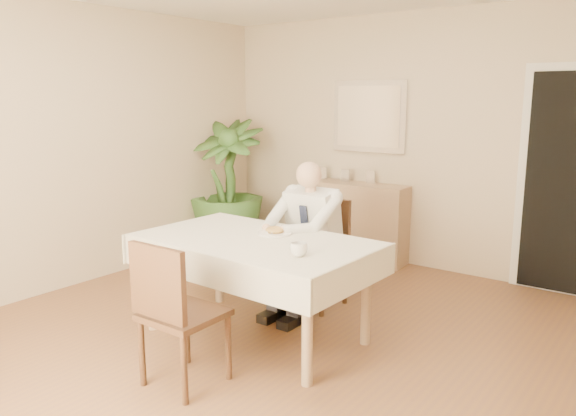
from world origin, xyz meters
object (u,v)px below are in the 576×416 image
Objects in this scene: seated_man at (302,231)px; sideboard at (359,222)px; dining_table at (255,250)px; coffee_mug at (299,250)px; potted_palm at (227,185)px; chair_near at (173,307)px; chair_far at (321,245)px.

seated_man reaches higher than sideboard.
coffee_mug reaches higher than dining_table.
seated_man is 0.94m from coffee_mug.
sideboard is at bearing 19.56° from potted_palm.
chair_near reaches higher than dining_table.
chair_far is at bearing 91.61° from dining_table.
chair_far is at bearing 116.03° from coffee_mug.
potted_palm is (-1.46, -0.52, 0.33)m from sideboard.
seated_man is (-0.09, 1.46, 0.17)m from chair_near.
potted_palm is at bearing 141.30° from coffee_mug.
sideboard is (-0.90, 2.41, -0.38)m from coffee_mug.
sideboard is (-0.38, 1.63, -0.27)m from seated_man.
potted_palm reaches higher than chair_near.
potted_palm reaches higher than dining_table.
coffee_mug is at bearing -17.70° from dining_table.
chair_far is 0.86× the size of sideboard.
coffee_mug is at bearing -56.17° from seated_man.
potted_palm is (-1.84, 1.71, 0.08)m from dining_table.
chair_far is 1.22m from coffee_mug.
seated_man reaches higher than chair_near.
coffee_mug is at bearing -72.07° from sideboard.
seated_man is (0.00, -0.29, 0.18)m from chair_far.
chair_near reaches higher than coffee_mug.
chair_far is 0.60× the size of potted_palm.
dining_table is 1.92× the size of chair_far.
sideboard reaches higher than dining_table.
potted_palm is at bearing -163.07° from sideboard.
potted_palm is at bearing 148.78° from seated_man.
coffee_mug is 0.07× the size of potted_palm.
coffee_mug is at bearing -38.70° from potted_palm.
chair_far is (-0.00, 0.88, -0.16)m from dining_table.
chair_near reaches higher than sideboard.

